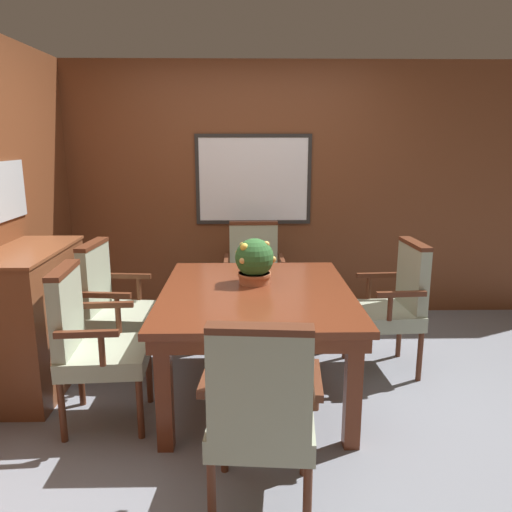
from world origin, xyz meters
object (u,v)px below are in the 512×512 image
at_px(chair_right_far, 394,301).
at_px(chair_head_far, 254,273).
at_px(chair_head_near, 261,410).
at_px(chair_left_near, 92,340).
at_px(dining_table, 256,303).
at_px(potted_plant, 254,261).
at_px(sideboard_cabinet, 34,319).
at_px(chair_left_far, 114,302).

relative_size(chair_right_far, chair_head_far, 1.00).
height_order(chair_head_near, chair_left_near, same).
xyz_separation_m(dining_table, chair_left_near, (-1.01, -0.36, -0.11)).
bearing_deg(dining_table, chair_head_near, -90.19).
relative_size(chair_head_far, potted_plant, 3.12).
height_order(chair_head_near, potted_plant, potted_plant).
relative_size(chair_head_near, potted_plant, 3.12).
xyz_separation_m(dining_table, chair_head_far, (0.00, 1.17, -0.11)).
relative_size(chair_head_far, sideboard_cabinet, 1.00).
xyz_separation_m(chair_left_near, potted_plant, (1.00, 0.53, 0.36)).
xyz_separation_m(chair_right_far, chair_left_far, (-2.09, 0.02, 0.00)).
bearing_deg(chair_head_far, chair_left_far, -143.22).
xyz_separation_m(dining_table, potted_plant, (-0.01, 0.17, 0.25)).
distance_m(dining_table, potted_plant, 0.31).
bearing_deg(sideboard_cabinet, chair_head_far, 34.05).
height_order(chair_right_far, chair_left_far, same).
relative_size(dining_table, chair_left_far, 1.53).
distance_m(chair_right_far, chair_left_far, 2.09).
height_order(chair_head_near, chair_left_far, same).
bearing_deg(chair_head_near, dining_table, -85.40).
xyz_separation_m(chair_right_far, sideboard_cabinet, (-2.59, -0.22, -0.04)).
relative_size(chair_right_far, chair_left_near, 1.00).
distance_m(chair_left_near, potted_plant, 1.18).
height_order(dining_table, chair_head_near, chair_head_near).
bearing_deg(chair_left_near, sideboard_cabinet, 45.41).
distance_m(chair_left_far, sideboard_cabinet, 0.55).
bearing_deg(chair_left_near, potted_plant, -65.62).
distance_m(chair_right_far, chair_head_far, 1.33).
bearing_deg(potted_plant, chair_left_far, 169.89).
height_order(chair_left_near, chair_left_far, same).
distance_m(potted_plant, sideboard_cabinet, 1.60).
xyz_separation_m(dining_table, chair_right_far, (1.04, 0.34, -0.11)).
xyz_separation_m(chair_left_far, potted_plant, (1.05, -0.19, 0.36)).
height_order(chair_right_far, chair_head_far, same).
bearing_deg(chair_head_far, chair_head_near, -90.96).
distance_m(chair_head_near, sideboard_cabinet, 2.03).
bearing_deg(chair_head_near, chair_left_near, -34.64).
height_order(chair_right_far, potted_plant, potted_plant).
bearing_deg(chair_left_near, dining_table, -73.98).
bearing_deg(chair_right_far, chair_head_far, -132.30).
xyz_separation_m(chair_head_far, chair_left_near, (-1.01, -1.53, 0.00)).
bearing_deg(chair_head_near, sideboard_cabinet, -35.23).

